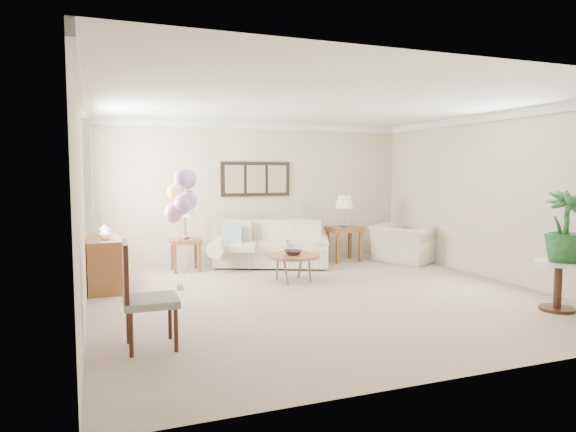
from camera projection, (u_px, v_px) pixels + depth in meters
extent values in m
plane|color=tan|center=(320.00, 295.00, 7.05)|extent=(6.00, 6.00, 0.00)
cube|color=beige|center=(255.00, 192.00, 9.73)|extent=(6.00, 0.04, 2.60)
cube|color=beige|center=(474.00, 221.00, 4.14)|extent=(6.00, 0.04, 2.60)
cube|color=beige|center=(82.00, 206.00, 5.88)|extent=(0.04, 6.00, 2.60)
cube|color=beige|center=(496.00, 197.00, 8.00)|extent=(0.04, 6.00, 2.60)
cube|color=white|center=(321.00, 104.00, 6.82)|extent=(6.00, 6.00, 0.02)
cube|color=white|center=(255.00, 126.00, 9.59)|extent=(6.00, 0.06, 0.12)
cube|color=white|center=(81.00, 96.00, 5.78)|extent=(0.06, 6.00, 0.12)
cube|color=white|center=(497.00, 116.00, 7.88)|extent=(0.06, 6.00, 0.12)
cube|color=white|center=(85.00, 175.00, 7.25)|extent=(0.04, 1.40, 1.20)
cube|color=white|center=(87.00, 175.00, 6.47)|extent=(0.10, 0.22, 1.40)
cube|color=white|center=(88.00, 174.00, 8.06)|extent=(0.10, 0.22, 1.40)
cube|color=black|center=(256.00, 179.00, 9.68)|extent=(1.35, 0.04, 0.65)
cube|color=#8C8C59|center=(234.00, 179.00, 9.51)|extent=(0.36, 0.02, 0.52)
cube|color=#8C8C59|center=(256.00, 179.00, 9.66)|extent=(0.36, 0.02, 0.52)
cube|color=#8C8C59|center=(277.00, 179.00, 9.81)|extent=(0.36, 0.02, 0.52)
cube|color=#F3E2C0|center=(272.00, 255.00, 9.14)|extent=(2.15, 1.56, 0.33)
cube|color=#F3E2C0|center=(267.00, 233.00, 9.39)|extent=(1.90, 1.00, 0.50)
cylinder|color=#F3E2C0|center=(220.00, 247.00, 8.79)|extent=(0.60, 0.86, 0.29)
cylinder|color=#F3E2C0|center=(321.00, 241.00, 9.46)|extent=(0.60, 0.86, 0.29)
cube|color=beige|center=(242.00, 246.00, 8.88)|extent=(0.76, 0.82, 0.11)
cube|color=beige|center=(273.00, 245.00, 9.08)|extent=(0.76, 0.82, 0.11)
cube|color=beige|center=(303.00, 243.00, 9.28)|extent=(0.76, 0.82, 0.11)
cube|color=#76ABC7|center=(232.00, 234.00, 8.96)|extent=(0.34, 0.11, 0.34)
cube|color=#E5A54D|center=(303.00, 231.00, 9.43)|extent=(0.34, 0.11, 0.34)
cube|color=#362119|center=(311.00, 234.00, 9.43)|extent=(0.31, 0.09, 0.31)
cube|color=#F3E2C0|center=(272.00, 265.00, 9.16)|extent=(1.81, 0.72, 0.04)
cube|color=brown|center=(186.00, 241.00, 8.70)|extent=(0.51, 0.46, 0.07)
cube|color=brown|center=(175.00, 260.00, 8.48)|extent=(0.05, 0.05, 0.48)
cube|color=brown|center=(200.00, 258.00, 8.63)|extent=(0.05, 0.05, 0.48)
cube|color=brown|center=(172.00, 256.00, 8.83)|extent=(0.05, 0.05, 0.48)
cube|color=brown|center=(196.00, 255.00, 8.97)|extent=(0.05, 0.05, 0.48)
cube|color=brown|center=(344.00, 229.00, 9.68)|extent=(0.60, 0.54, 0.09)
cube|color=brown|center=(338.00, 248.00, 9.42)|extent=(0.05, 0.05, 0.57)
cube|color=brown|center=(361.00, 247.00, 9.59)|extent=(0.05, 0.05, 0.57)
cube|color=brown|center=(327.00, 245.00, 9.82)|extent=(0.05, 0.05, 0.57)
cube|color=brown|center=(350.00, 244.00, 9.99)|extent=(0.05, 0.05, 0.57)
cylinder|color=gray|center=(185.00, 237.00, 8.70)|extent=(0.15, 0.15, 0.06)
cylinder|color=gray|center=(185.00, 226.00, 8.68)|extent=(0.04, 0.04, 0.32)
cone|color=silver|center=(185.00, 209.00, 8.66)|extent=(0.36, 0.36, 0.25)
cylinder|color=gray|center=(344.00, 225.00, 9.67)|extent=(0.14, 0.14, 0.06)
cylinder|color=gray|center=(344.00, 216.00, 9.66)|extent=(0.04, 0.04, 0.30)
cone|color=silver|center=(344.00, 202.00, 9.63)|extent=(0.34, 0.34, 0.24)
cylinder|color=brown|center=(293.00, 256.00, 7.91)|extent=(0.82, 0.82, 0.05)
cylinder|color=brown|center=(300.00, 266.00, 8.18)|extent=(0.03, 0.03, 0.37)
cylinder|color=brown|center=(277.00, 268.00, 8.04)|extent=(0.03, 0.03, 0.37)
cylinder|color=brown|center=(286.00, 272.00, 7.68)|extent=(0.03, 0.03, 0.37)
cylinder|color=brown|center=(310.00, 271.00, 7.82)|extent=(0.03, 0.03, 0.37)
imported|color=#2A2422|center=(293.00, 252.00, 7.88)|extent=(0.37, 0.37, 0.07)
imported|color=#F3E2C0|center=(404.00, 244.00, 9.59)|extent=(1.31, 1.36, 0.69)
cylinder|color=silver|center=(559.00, 263.00, 6.22)|extent=(0.56, 0.56, 0.04)
cylinder|color=#3A1B0F|center=(558.00, 287.00, 6.25)|extent=(0.09, 0.09, 0.56)
cylinder|color=#3A1B0F|center=(557.00, 310.00, 6.27)|extent=(0.41, 0.41, 0.01)
imported|color=#184619|center=(565.00, 226.00, 6.17)|extent=(0.60, 0.60, 0.86)
cube|color=gray|center=(151.00, 301.00, 4.91)|extent=(0.52, 0.52, 0.07)
cylinder|color=#3A1B0F|center=(131.00, 335.00, 4.67)|extent=(0.04, 0.04, 0.42)
cylinder|color=#3A1B0F|center=(176.00, 330.00, 4.82)|extent=(0.04, 0.04, 0.42)
cylinder|color=#3A1B0F|center=(128.00, 322.00, 5.05)|extent=(0.04, 0.04, 0.42)
cylinder|color=#3A1B0F|center=(170.00, 318.00, 5.19)|extent=(0.04, 0.04, 0.42)
cube|color=#3A1B0F|center=(126.00, 272.00, 4.81)|extent=(0.05, 0.49, 0.56)
cube|color=brown|center=(104.00, 263.00, 7.44)|extent=(0.45, 1.20, 0.74)
cube|color=#3A1B0F|center=(105.00, 266.00, 7.16)|extent=(0.46, 0.02, 0.70)
cube|color=#3A1B0F|center=(104.00, 260.00, 7.72)|extent=(0.46, 0.02, 0.70)
imported|color=white|center=(105.00, 233.00, 7.17)|extent=(0.21, 0.21, 0.18)
imported|color=#A6B79E|center=(104.00, 229.00, 7.69)|extent=(0.22, 0.22, 0.18)
cube|color=gray|center=(180.00, 287.00, 7.36)|extent=(0.09, 0.09, 0.07)
ellipsoid|color=pink|center=(174.00, 213.00, 7.17)|extent=(0.25, 0.25, 0.29)
cylinder|color=silver|center=(177.00, 254.00, 7.27)|extent=(0.01, 0.01, 0.90)
ellipsoid|color=#C49EEB|center=(188.00, 200.00, 7.23)|extent=(0.25, 0.25, 0.29)
cylinder|color=silver|center=(184.00, 248.00, 7.30)|extent=(0.01, 0.01, 1.08)
ellipsoid|color=#F3AF52|center=(176.00, 192.00, 7.35)|extent=(0.25, 0.25, 0.29)
cylinder|color=silver|center=(178.00, 243.00, 7.36)|extent=(0.01, 0.01, 1.18)
ellipsoid|color=pink|center=(187.00, 179.00, 7.31)|extent=(0.25, 0.25, 0.29)
cylinder|color=silver|center=(184.00, 237.00, 7.34)|extent=(0.01, 0.01, 1.37)
ellipsoid|color=#C49EEB|center=(183.00, 205.00, 7.16)|extent=(0.25, 0.25, 0.29)
cylinder|color=silver|center=(181.00, 250.00, 7.26)|extent=(0.01, 0.01, 1.02)
ellipsoid|color=#C49EEB|center=(182.00, 179.00, 7.13)|extent=(0.25, 0.25, 0.29)
cylinder|color=silver|center=(181.00, 238.00, 7.25)|extent=(0.01, 0.01, 1.38)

